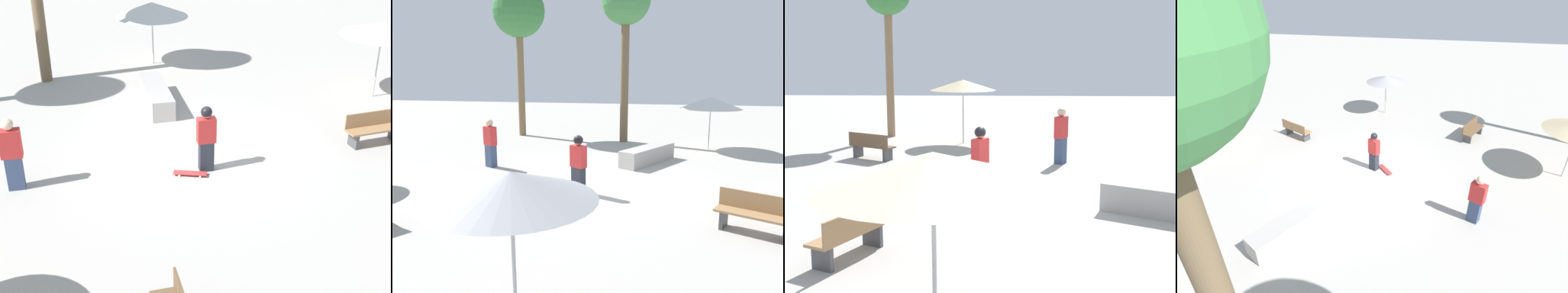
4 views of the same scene
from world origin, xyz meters
TOP-DOWN VIEW (x-y plane):
  - ground_plane at (0.00, 0.00)m, footprint 60.00×60.00m
  - skater_main at (0.41, 0.82)m, footprint 0.50×0.43m
  - skateboard at (0.88, 0.76)m, footprint 0.67×0.74m
  - concrete_ledge at (-1.35, -3.19)m, footprint 1.97×2.75m
  - bench_far at (-3.83, 2.80)m, footprint 1.64×1.08m
  - shade_umbrella_grey at (-0.07, 6.71)m, footprint 2.17×2.17m
  - shade_umbrella_white at (-3.88, -6.42)m, footprint 2.64×2.64m
  - palm_tree_center_left at (5.54, -8.35)m, footprint 2.65×2.65m
  - palm_tree_far_back at (-0.00, -7.51)m, footprint 2.28×2.28m
  - bystander_watching at (4.15, -1.52)m, footprint 0.54×0.46m

SIDE VIEW (x-z plane):
  - ground_plane at x=0.00m, z-range 0.00..0.00m
  - skateboard at x=0.88m, z-range 0.02..0.09m
  - concrete_ledge at x=-1.35m, z-range 0.00..0.62m
  - bench_far at x=-3.83m, z-range 0.00..0.85m
  - bystander_watching at x=4.15m, z-range 0.00..1.72m
  - skater_main at x=0.41m, z-range 0.06..1.71m
  - shade_umbrella_grey at x=-0.07m, z-range 0.91..3.08m
  - shade_umbrella_white at x=-3.88m, z-range 0.89..3.18m
  - palm_tree_center_left at x=5.54m, z-range 2.40..10.14m
  - palm_tree_far_back at x=0.00m, z-range 2.48..10.24m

